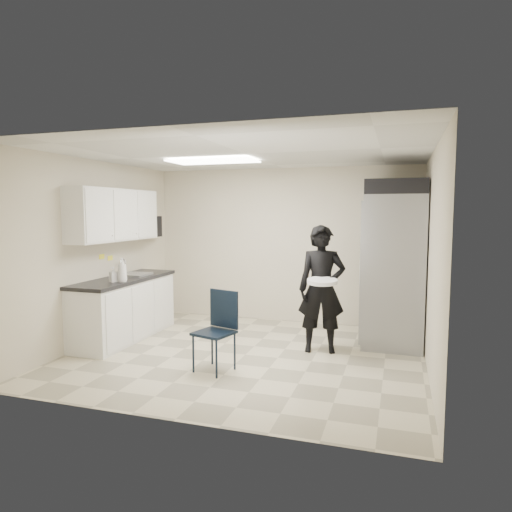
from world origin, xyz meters
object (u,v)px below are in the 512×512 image
(folding_chair, at_px, (214,333))
(commercial_fridge, at_px, (394,269))
(lower_counter, at_px, (125,310))
(man_tuxedo, at_px, (322,289))

(folding_chair, bearing_deg, commercial_fridge, 61.00)
(lower_counter, height_order, commercial_fridge, commercial_fridge)
(lower_counter, height_order, man_tuxedo, man_tuxedo)
(folding_chair, height_order, man_tuxedo, man_tuxedo)
(lower_counter, distance_m, man_tuxedo, 2.91)
(commercial_fridge, relative_size, folding_chair, 2.30)
(lower_counter, height_order, folding_chair, folding_chair)
(man_tuxedo, bearing_deg, folding_chair, -143.97)
(lower_counter, xyz_separation_m, commercial_fridge, (3.78, 1.07, 0.62))
(folding_chair, relative_size, man_tuxedo, 0.54)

